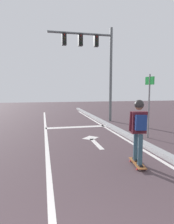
% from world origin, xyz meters
% --- Properties ---
extents(lane_line_center, '(0.12, 20.00, 0.01)m').
position_xyz_m(lane_line_center, '(0.02, 6.00, 0.00)').
color(lane_line_center, silver).
rests_on(lane_line_center, ground).
extents(lane_line_curbside, '(0.12, 20.00, 0.01)m').
position_xyz_m(lane_line_curbside, '(2.96, 6.00, 0.00)').
color(lane_line_curbside, silver).
rests_on(lane_line_curbside, ground).
extents(stop_bar, '(3.09, 0.40, 0.01)m').
position_xyz_m(stop_bar, '(1.57, 8.95, 0.00)').
color(stop_bar, silver).
rests_on(stop_bar, ground).
extents(lane_arrow_stem, '(0.16, 1.40, 0.01)m').
position_xyz_m(lane_arrow_stem, '(1.72, 5.75, 0.00)').
color(lane_arrow_stem, silver).
rests_on(lane_arrow_stem, ground).
extents(lane_arrow_head, '(0.71, 0.71, 0.01)m').
position_xyz_m(lane_arrow_head, '(1.72, 6.60, 0.00)').
color(lane_arrow_head, silver).
rests_on(lane_arrow_head, ground).
extents(curb_strip, '(0.24, 24.00, 0.14)m').
position_xyz_m(curb_strip, '(3.21, 6.00, 0.07)').
color(curb_strip, '#98989A').
rests_on(curb_strip, ground).
extents(skateboard, '(0.33, 0.82, 0.08)m').
position_xyz_m(skateboard, '(2.19, 3.62, 0.06)').
color(skateboard, '#985729').
rests_on(skateboard, ground).
extents(skater, '(0.43, 0.60, 1.56)m').
position_xyz_m(skater, '(2.19, 3.60, 1.05)').
color(skater, '#304F5E').
rests_on(skater, skateboard).
extents(traffic_signal_mast, '(3.73, 0.34, 5.46)m').
position_xyz_m(traffic_signal_mast, '(2.86, 10.44, 3.88)').
color(traffic_signal_mast, slate).
rests_on(traffic_signal_mast, ground).
extents(street_sign_post, '(0.14, 0.44, 2.48)m').
position_xyz_m(street_sign_post, '(3.93, 6.13, 1.61)').
color(street_sign_post, slate).
rests_on(street_sign_post, ground).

